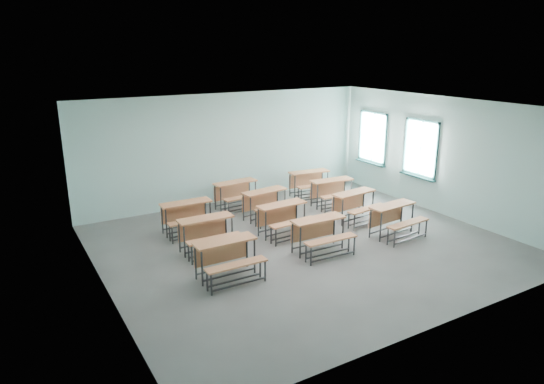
{
  "coord_description": "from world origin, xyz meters",
  "views": [
    {
      "loc": [
        -6.0,
        -8.69,
        4.43
      ],
      "look_at": [
        -0.18,
        1.2,
        1.0
      ],
      "focal_mm": 32.0,
      "sensor_mm": 36.0,
      "label": 1
    }
  ],
  "objects_px": {
    "desk_unit_r1c1": "(284,215)",
    "desk_unit_r3c1": "(237,191)",
    "desk_unit_r0c0": "(228,254)",
    "desk_unit_r2c1": "(267,200)",
    "desk_unit_r0c2": "(396,216)",
    "desk_unit_r1c0": "(208,230)",
    "desk_unit_r2c2": "(334,189)",
    "desk_unit_r0c1": "(321,231)",
    "desk_unit_r2c0": "(188,213)",
    "desk_unit_r1c2": "(357,202)",
    "desk_unit_r3c2": "(311,180)"
  },
  "relations": [
    {
      "from": "desk_unit_r1c0",
      "to": "desk_unit_r2c0",
      "type": "relative_size",
      "value": 1.0
    },
    {
      "from": "desk_unit_r2c1",
      "to": "desk_unit_r3c2",
      "type": "bearing_deg",
      "value": 20.03
    },
    {
      "from": "desk_unit_r1c0",
      "to": "desk_unit_r1c2",
      "type": "relative_size",
      "value": 0.95
    },
    {
      "from": "desk_unit_r0c2",
      "to": "desk_unit_r3c2",
      "type": "bearing_deg",
      "value": 83.06
    },
    {
      "from": "desk_unit_r3c1",
      "to": "desk_unit_r2c1",
      "type": "bearing_deg",
      "value": -80.95
    },
    {
      "from": "desk_unit_r1c1",
      "to": "desk_unit_r3c1",
      "type": "bearing_deg",
      "value": 88.83
    },
    {
      "from": "desk_unit_r0c2",
      "to": "desk_unit_r2c1",
      "type": "relative_size",
      "value": 0.98
    },
    {
      "from": "desk_unit_r0c0",
      "to": "desk_unit_r3c2",
      "type": "distance_m",
      "value": 5.92
    },
    {
      "from": "desk_unit_r0c0",
      "to": "desk_unit_r2c1",
      "type": "xyz_separation_m",
      "value": [
        2.4,
        2.63,
        0.0
      ]
    },
    {
      "from": "desk_unit_r0c2",
      "to": "desk_unit_r2c1",
      "type": "height_order",
      "value": "same"
    },
    {
      "from": "desk_unit_r0c0",
      "to": "desk_unit_r2c0",
      "type": "xyz_separation_m",
      "value": [
        0.22,
        2.73,
        0.0
      ]
    },
    {
      "from": "desk_unit_r1c0",
      "to": "desk_unit_r3c1",
      "type": "height_order",
      "value": "same"
    },
    {
      "from": "desk_unit_r2c0",
      "to": "desk_unit_r3c1",
      "type": "xyz_separation_m",
      "value": [
        1.91,
        1.09,
        0.0
      ]
    },
    {
      "from": "desk_unit_r2c0",
      "to": "desk_unit_r2c1",
      "type": "height_order",
      "value": "same"
    },
    {
      "from": "desk_unit_r2c2",
      "to": "desk_unit_r0c1",
      "type": "bearing_deg",
      "value": -127.62
    },
    {
      "from": "desk_unit_r0c1",
      "to": "desk_unit_r1c1",
      "type": "height_order",
      "value": "same"
    },
    {
      "from": "desk_unit_r0c2",
      "to": "desk_unit_r1c0",
      "type": "height_order",
      "value": "same"
    },
    {
      "from": "desk_unit_r2c0",
      "to": "desk_unit_r0c0",
      "type": "bearing_deg",
      "value": -93.43
    },
    {
      "from": "desk_unit_r0c1",
      "to": "desk_unit_r2c2",
      "type": "height_order",
      "value": "same"
    },
    {
      "from": "desk_unit_r0c1",
      "to": "desk_unit_r3c2",
      "type": "height_order",
      "value": "same"
    },
    {
      "from": "desk_unit_r0c2",
      "to": "desk_unit_r2c2",
      "type": "distance_m",
      "value": 2.61
    },
    {
      "from": "desk_unit_r0c1",
      "to": "desk_unit_r3c2",
      "type": "relative_size",
      "value": 0.96
    },
    {
      "from": "desk_unit_r0c1",
      "to": "desk_unit_r0c2",
      "type": "bearing_deg",
      "value": -1.51
    },
    {
      "from": "desk_unit_r0c2",
      "to": "desk_unit_r0c1",
      "type": "bearing_deg",
      "value": 171.75
    },
    {
      "from": "desk_unit_r1c1",
      "to": "desk_unit_r2c1",
      "type": "xyz_separation_m",
      "value": [
        0.21,
        1.21,
        0.0
      ]
    },
    {
      "from": "desk_unit_r1c1",
      "to": "desk_unit_r2c0",
      "type": "relative_size",
      "value": 1.02
    },
    {
      "from": "desk_unit_r1c1",
      "to": "desk_unit_r2c2",
      "type": "height_order",
      "value": "same"
    },
    {
      "from": "desk_unit_r1c1",
      "to": "desk_unit_r0c2",
      "type": "bearing_deg",
      "value": -34.62
    },
    {
      "from": "desk_unit_r2c2",
      "to": "desk_unit_r2c0",
      "type": "bearing_deg",
      "value": -177.07
    },
    {
      "from": "desk_unit_r1c1",
      "to": "desk_unit_r3c1",
      "type": "relative_size",
      "value": 0.99
    },
    {
      "from": "desk_unit_r1c1",
      "to": "desk_unit_r2c1",
      "type": "relative_size",
      "value": 0.96
    },
    {
      "from": "desk_unit_r0c1",
      "to": "desk_unit_r0c2",
      "type": "relative_size",
      "value": 0.96
    },
    {
      "from": "desk_unit_r1c1",
      "to": "desk_unit_r2c2",
      "type": "bearing_deg",
      "value": 23.33
    },
    {
      "from": "desk_unit_r0c0",
      "to": "desk_unit_r2c1",
      "type": "distance_m",
      "value": 3.56
    },
    {
      "from": "desk_unit_r3c2",
      "to": "desk_unit_r2c1",
      "type": "bearing_deg",
      "value": -147.05
    },
    {
      "from": "desk_unit_r1c2",
      "to": "desk_unit_r3c1",
      "type": "relative_size",
      "value": 1.02
    },
    {
      "from": "desk_unit_r1c0",
      "to": "desk_unit_r0c2",
      "type": "bearing_deg",
      "value": -17.51
    },
    {
      "from": "desk_unit_r2c2",
      "to": "desk_unit_r3c2",
      "type": "distance_m",
      "value": 1.14
    },
    {
      "from": "desk_unit_r1c0",
      "to": "desk_unit_r2c1",
      "type": "distance_m",
      "value": 2.52
    },
    {
      "from": "desk_unit_r0c1",
      "to": "desk_unit_r1c2",
      "type": "bearing_deg",
      "value": 31.97
    },
    {
      "from": "desk_unit_r1c1",
      "to": "desk_unit_r3c1",
      "type": "distance_m",
      "value": 2.41
    },
    {
      "from": "desk_unit_r2c0",
      "to": "desk_unit_r2c1",
      "type": "distance_m",
      "value": 2.19
    },
    {
      "from": "desk_unit_r2c1",
      "to": "desk_unit_r2c2",
      "type": "relative_size",
      "value": 1.02
    },
    {
      "from": "desk_unit_r0c0",
      "to": "desk_unit_r1c1",
      "type": "relative_size",
      "value": 0.97
    },
    {
      "from": "desk_unit_r2c1",
      "to": "desk_unit_r3c1",
      "type": "relative_size",
      "value": 1.03
    },
    {
      "from": "desk_unit_r0c1",
      "to": "desk_unit_r2c1",
      "type": "bearing_deg",
      "value": 89.96
    },
    {
      "from": "desk_unit_r1c0",
      "to": "desk_unit_r3c1",
      "type": "bearing_deg",
      "value": 51.86
    },
    {
      "from": "desk_unit_r0c0",
      "to": "desk_unit_r1c1",
      "type": "bearing_deg",
      "value": 32.91
    },
    {
      "from": "desk_unit_r0c1",
      "to": "desk_unit_r1c0",
      "type": "bearing_deg",
      "value": 150.01
    },
    {
      "from": "desk_unit_r2c2",
      "to": "desk_unit_r1c1",
      "type": "bearing_deg",
      "value": -149.18
    }
  ]
}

